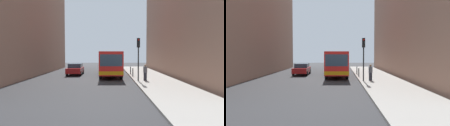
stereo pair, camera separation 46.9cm
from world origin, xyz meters
TOP-DOWN VIEW (x-y plane):
  - ground_plane at (0.00, 0.00)m, footprint 80.00×80.00m
  - sidewalk at (5.40, 0.00)m, footprint 4.40×40.00m
  - building_left at (-11.50, 4.00)m, footprint 7.00×32.00m
  - building_right at (11.50, 4.00)m, footprint 7.00×32.00m
  - bus at (0.88, 4.25)m, footprint 2.69×11.06m
  - car_beside_bus at (-3.62, 5.02)m, footprint 1.91×4.43m
  - traffic_light at (3.55, -2.39)m, footprint 0.28×0.33m
  - bollard_near at (3.45, 1.63)m, footprint 0.11×0.11m
  - bollard_mid at (3.45, 4.48)m, footprint 0.11×0.11m
  - pedestrian_near_signal at (4.28, -1.99)m, footprint 0.38×0.38m

SIDE VIEW (x-z plane):
  - ground_plane at x=0.00m, z-range 0.00..0.00m
  - sidewalk at x=5.40m, z-range 0.00..0.15m
  - bollard_near at x=3.45m, z-range 0.15..1.10m
  - bollard_mid at x=3.45m, z-range 0.15..1.10m
  - car_beside_bus at x=-3.62m, z-range 0.04..1.52m
  - pedestrian_near_signal at x=4.28m, z-range 0.14..1.72m
  - bus at x=0.88m, z-range 0.23..3.23m
  - traffic_light at x=3.55m, z-range 0.96..5.06m
  - building_left at x=-11.50m, z-range 0.00..14.41m
  - building_right at x=11.50m, z-range 0.00..16.42m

